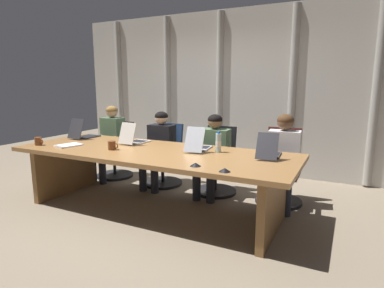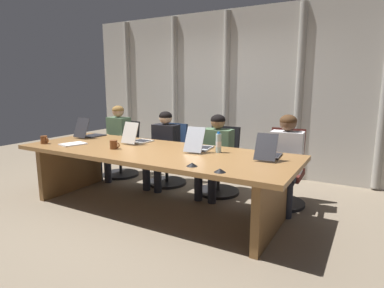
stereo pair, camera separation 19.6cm
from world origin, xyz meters
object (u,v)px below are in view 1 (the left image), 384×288
object	(u,v)px
conference_mic_left_side	(225,170)
conference_mic_middle	(195,164)
laptop_left_end	(84,134)
coffee_mug_far	(38,141)
person_left_mid	(159,145)
office_chair_left_end	(116,156)
laptop_right_mid	(269,152)
spiral_notepad	(68,145)
person_left_end	(109,138)
person_right_mid	(283,155)
coffee_mug_near	(112,145)
person_center	(212,150)
office_chair_left_mid	(164,162)
laptop_left_mid	(134,139)
office_chair_center	(217,168)
water_bottle_primary	(218,143)
office_chair_right_mid	(280,175)
laptop_center	(199,145)

from	to	relation	value
conference_mic_left_side	conference_mic_middle	distance (m)	0.33
conference_mic_left_side	laptop_left_end	bearing A→B (deg)	162.01
coffee_mug_far	person_left_mid	bearing A→B (deg)	48.07
conference_mic_middle	office_chair_left_end	bearing A→B (deg)	146.68
laptop_right_mid	spiral_notepad	bearing A→B (deg)	97.33
person_left_end	office_chair_left_end	bearing A→B (deg)	-175.92
coffee_mug_far	conference_mic_middle	size ratio (longest dim) A/B	1.23
conference_mic_middle	person_right_mid	bearing A→B (deg)	65.05
person_right_mid	conference_mic_left_side	xyz separation A→B (m)	(-0.27, -1.33, 0.10)
laptop_left_end	laptop_right_mid	world-z (taller)	laptop_left_end
coffee_mug_near	coffee_mug_far	bearing A→B (deg)	-169.52
laptop_left_end	person_left_end	world-z (taller)	person_left_end
laptop_right_mid	conference_mic_middle	size ratio (longest dim) A/B	4.41
laptop_left_end	conference_mic_middle	distance (m)	2.32
person_center	office_chair_left_mid	bearing A→B (deg)	-100.76
laptop_left_end	spiral_notepad	size ratio (longest dim) A/B	1.23
person_left_mid	conference_mic_middle	xyz separation A→B (m)	(1.22, -1.27, 0.12)
spiral_notepad	conference_mic_middle	bearing A→B (deg)	9.42
laptop_left_end	person_left_mid	xyz separation A→B (m)	(0.97, 0.51, -0.16)
office_chair_left_end	coffee_mug_far	distance (m)	1.44
laptop_left_mid	coffee_mug_near	size ratio (longest dim) A/B	2.93
office_chair_center	person_center	bearing A→B (deg)	-3.20
laptop_left_end	office_chair_center	distance (m)	2.01
water_bottle_primary	person_center	bearing A→B (deg)	118.83
office_chair_left_end	office_chair_right_mid	distance (m)	2.71
person_right_mid	coffee_mug_far	distance (m)	3.13
person_left_end	person_left_mid	size ratio (longest dim) A/B	1.05
office_chair_left_mid	water_bottle_primary	xyz separation A→B (m)	(1.18, -0.72, 0.51)
laptop_left_mid	conference_mic_left_side	bearing A→B (deg)	-111.75
laptop_center	conference_mic_left_side	size ratio (longest dim) A/B	4.58
office_chair_left_mid	coffee_mug_near	distance (m)	1.25
office_chair_right_mid	coffee_mug_near	size ratio (longest dim) A/B	6.80
laptop_center	person_right_mid	size ratio (longest dim) A/B	0.43
laptop_left_end	laptop_center	world-z (taller)	same
laptop_right_mid	person_right_mid	distance (m)	0.57
person_left_mid	person_center	world-z (taller)	person_left_mid
coffee_mug_far	conference_mic_left_side	size ratio (longest dim) A/B	1.23
laptop_left_mid	person_right_mid	size ratio (longest dim) A/B	0.36
person_right_mid	water_bottle_primary	world-z (taller)	person_right_mid
laptop_center	coffee_mug_near	distance (m)	1.05
laptop_left_end	person_left_end	bearing A→B (deg)	-1.92
laptop_left_end	laptop_right_mid	xyz separation A→B (m)	(2.73, -0.03, -0.00)
water_bottle_primary	conference_mic_middle	bearing A→B (deg)	-86.32
person_left_end	conference_mic_middle	bearing A→B (deg)	61.55
office_chair_left_end	conference_mic_left_side	bearing A→B (deg)	62.59
office_chair_left_end	conference_mic_left_side	size ratio (longest dim) A/B	8.29
laptop_left_mid	office_chair_left_end	size ratio (longest dim) A/B	0.46
coffee_mug_far	conference_mic_middle	xyz separation A→B (m)	(2.30, -0.07, -0.03)
water_bottle_primary	office_chair_center	bearing A→B (deg)	112.99
coffee_mug_near	conference_mic_middle	xyz separation A→B (m)	(1.25, -0.26, -0.04)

